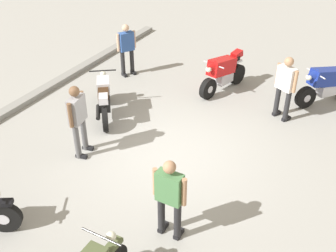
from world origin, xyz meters
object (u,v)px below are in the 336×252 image
(person_in_green_shirt, at_px, (169,195))
(person_in_blue_shirt, at_px, (127,47))
(motorcycle_silver_cruiser, at_px, (104,98))
(motorcycle_red_sportbike, at_px, (223,72))
(motorcycle_blue_sportbike, at_px, (327,83))
(person_in_gray_shirt, at_px, (78,116))
(person_in_white_shirt, at_px, (285,84))

(person_in_green_shirt, distance_m, person_in_blue_shirt, 6.81)
(motorcycle_silver_cruiser, bearing_deg, person_in_blue_shirt, -16.35)
(motorcycle_silver_cruiser, height_order, person_in_green_shirt, person_in_green_shirt)
(motorcycle_red_sportbike, distance_m, person_in_green_shirt, 5.79)
(person_in_blue_shirt, bearing_deg, motorcycle_blue_sportbike, 39.90)
(motorcycle_red_sportbike, xyz_separation_m, person_in_blue_shirt, (-0.38, 3.04, 0.32))
(motorcycle_silver_cruiser, relative_size, person_in_green_shirt, 1.07)
(motorcycle_red_sportbike, bearing_deg, motorcycle_blue_sportbike, 119.07)
(motorcycle_blue_sportbike, distance_m, person_in_gray_shirt, 6.75)
(motorcycle_red_sportbike, distance_m, motorcycle_blue_sportbike, 2.84)
(motorcycle_blue_sportbike, xyz_separation_m, person_in_gray_shirt, (-5.09, 4.41, 0.39))
(motorcycle_red_sportbike, distance_m, person_in_blue_shirt, 3.08)
(person_in_white_shirt, height_order, person_in_blue_shirt, person_in_white_shirt)
(person_in_gray_shirt, bearing_deg, motorcycle_silver_cruiser, 96.26)
(motorcycle_blue_sportbike, distance_m, motorcycle_silver_cruiser, 6.02)
(person_in_gray_shirt, bearing_deg, person_in_blue_shirt, 97.52)
(person_in_gray_shirt, bearing_deg, motorcycle_red_sportbike, 58.14)
(motorcycle_red_sportbike, xyz_separation_m, person_in_white_shirt, (-0.73, -1.93, 0.39))
(person_in_green_shirt, bearing_deg, person_in_gray_shirt, 68.08)
(motorcycle_silver_cruiser, relative_size, person_in_blue_shirt, 1.09)
(person_in_green_shirt, distance_m, person_in_white_shirt, 4.96)
(person_in_gray_shirt, xyz_separation_m, person_in_white_shirt, (3.69, -3.57, -0.00))
(person_in_blue_shirt, bearing_deg, person_in_white_shirt, 25.60)
(person_in_gray_shirt, distance_m, person_in_white_shirt, 5.14)
(motorcycle_blue_sportbike, bearing_deg, person_in_blue_shirt, -41.23)
(motorcycle_red_sportbike, height_order, person_in_white_shirt, person_in_white_shirt)
(motorcycle_blue_sportbike, bearing_deg, motorcycle_silver_cruiser, -16.32)
(person_in_blue_shirt, bearing_deg, person_in_gray_shirt, -41.40)
(motorcycle_blue_sportbike, xyz_separation_m, person_in_green_shirt, (-6.31, 1.48, 0.33))
(person_in_gray_shirt, height_order, person_in_white_shirt, person_in_gray_shirt)
(motorcycle_red_sportbike, relative_size, person_in_green_shirt, 1.18)
(person_in_green_shirt, relative_size, person_in_gray_shirt, 0.96)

